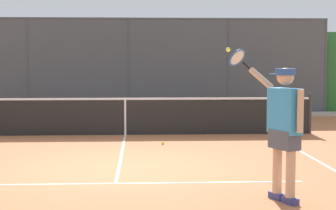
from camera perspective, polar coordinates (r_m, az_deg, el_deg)
ground_plane at (r=9.84m, az=-5.16°, el=-6.62°), size 60.00×60.00×0.00m
court_line_markings at (r=8.48m, az=-5.52°, el=-8.43°), size 7.62×10.34×0.01m
fence_backdrop at (r=19.48m, az=-4.07°, el=3.25°), size 16.70×1.37×3.39m
tennis_net at (r=14.22m, az=-4.47°, el=-1.14°), size 9.79×0.09×1.07m
tennis_player at (r=7.56m, az=11.92°, el=-1.75°), size 0.89×1.27×2.11m
tennis_ball_near_net at (r=12.57m, az=-0.54°, el=-3.99°), size 0.07×0.07×0.07m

